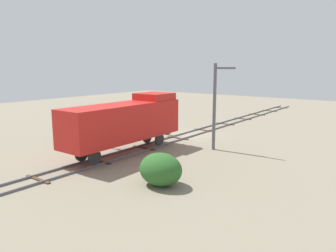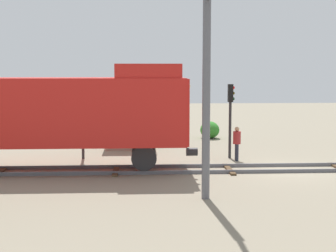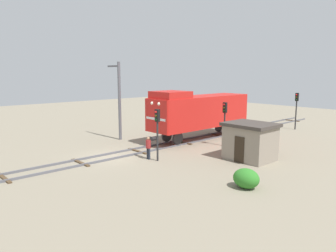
% 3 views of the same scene
% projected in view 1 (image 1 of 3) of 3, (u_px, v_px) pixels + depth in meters
% --- Properties ---
extents(ground_plane, '(91.38, 91.38, 0.00)m').
position_uv_depth(ground_plane, '(192.00, 134.00, 34.63)').
color(ground_plane, gray).
extents(railway_track, '(2.40, 60.92, 0.16)m').
position_uv_depth(railway_track, '(192.00, 134.00, 34.61)').
color(railway_track, '#595960').
rests_on(railway_track, ground).
extents(locomotive, '(2.90, 11.60, 4.60)m').
position_uv_depth(locomotive, '(126.00, 121.00, 26.42)').
color(locomotive, red).
rests_on(locomotive, railway_track).
extents(traffic_signal_near, '(0.32, 0.34, 3.78)m').
position_uv_depth(traffic_signal_near, '(157.00, 109.00, 34.54)').
color(traffic_signal_near, '#262628').
rests_on(traffic_signal_near, ground).
extents(traffic_signal_mid, '(0.32, 0.34, 3.83)m').
position_uv_depth(traffic_signal_mid, '(101.00, 117.00, 28.78)').
color(traffic_signal_mid, '#262628').
rests_on(traffic_signal_mid, ground).
extents(worker_near_track, '(0.38, 0.38, 1.70)m').
position_uv_depth(worker_near_track, '(164.00, 125.00, 34.51)').
color(worker_near_track, '#262B38').
rests_on(worker_near_track, ground).
extents(catenary_mast, '(1.94, 0.28, 7.34)m').
position_uv_depth(catenary_mast, '(215.00, 105.00, 27.58)').
color(catenary_mast, '#595960').
rests_on(catenary_mast, ground).
extents(relay_hut, '(3.50, 2.90, 2.74)m').
position_uv_depth(relay_hut, '(91.00, 123.00, 33.18)').
color(relay_hut, gray).
rests_on(relay_hut, ground).
extents(bush_near, '(1.53, 1.25, 1.11)m').
position_uv_depth(bush_near, '(108.00, 121.00, 39.45)').
color(bush_near, '#2E7826').
rests_on(bush_near, ground).
extents(bush_mid, '(2.75, 2.25, 2.00)m').
position_uv_depth(bush_mid, '(161.00, 169.00, 19.62)').
color(bush_mid, '#2B5E26').
rests_on(bush_mid, ground).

